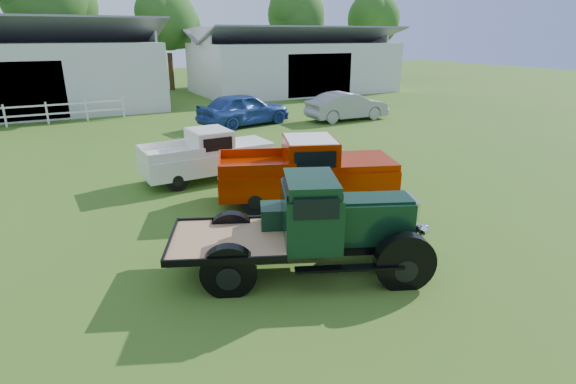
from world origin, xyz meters
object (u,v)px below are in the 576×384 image
vintage_flatbed (305,225)px  misc_car_blue (244,109)px  misc_car_grey (347,106)px  red_pickup (306,170)px  white_pickup (208,155)px

vintage_flatbed → misc_car_blue: vintage_flatbed is taller
vintage_flatbed → misc_car_grey: size_ratio=1.08×
red_pickup → misc_car_grey: (8.69, 10.59, -0.17)m
white_pickup → misc_car_grey: white_pickup is taller
red_pickup → misc_car_blue: 12.15m
white_pickup → misc_car_blue: (4.69, 8.35, 0.04)m
vintage_flatbed → misc_car_blue: 16.19m
vintage_flatbed → white_pickup: bearing=110.9°
white_pickup → vintage_flatbed: bearing=-94.8°
vintage_flatbed → white_pickup: 7.08m
vintage_flatbed → misc_car_grey: 17.81m
vintage_flatbed → misc_car_blue: size_ratio=1.00×
misc_car_grey → misc_car_blue: bearing=78.8°
vintage_flatbed → red_pickup: size_ratio=0.98×
vintage_flatbed → red_pickup: (2.05, 3.61, -0.06)m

